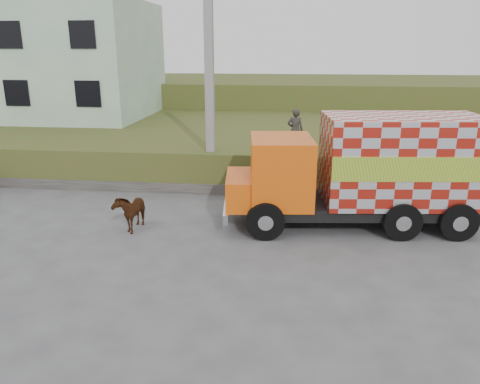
# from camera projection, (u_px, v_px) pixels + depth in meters

# --- Properties ---
(ground) EXTENTS (120.00, 120.00, 0.00)m
(ground) POSITION_uv_depth(u_px,v_px,m) (219.00, 238.00, 13.24)
(ground) COLOR #474749
(ground) RESTS_ON ground
(embankment) EXTENTS (40.00, 12.00, 1.50)m
(embankment) POSITION_uv_depth(u_px,v_px,m) (251.00, 143.00, 22.50)
(embankment) COLOR #3B541C
(embankment) RESTS_ON ground
(embankment_far) EXTENTS (40.00, 12.00, 3.00)m
(embankment_far) POSITION_uv_depth(u_px,v_px,m) (266.00, 100.00, 33.65)
(embankment_far) COLOR #3B541C
(embankment_far) RESTS_ON ground
(retaining_strip) EXTENTS (16.00, 0.50, 0.40)m
(retaining_strip) POSITION_uv_depth(u_px,v_px,m) (183.00, 187.00, 17.37)
(retaining_strip) COLOR #595651
(retaining_strip) RESTS_ON ground
(building) EXTENTS (10.00, 8.00, 6.00)m
(building) POSITION_uv_depth(u_px,v_px,m) (55.00, 60.00, 25.40)
(building) COLOR #B5D1B3
(building) RESTS_ON embankment
(utility_pole) EXTENTS (1.20, 0.30, 8.00)m
(utility_pole) POSITION_uv_depth(u_px,v_px,m) (210.00, 80.00, 16.49)
(utility_pole) COLOR gray
(utility_pole) RESTS_ON ground
(cargo_truck) EXTENTS (7.64, 3.23, 3.32)m
(cargo_truck) POSITION_uv_depth(u_px,v_px,m) (366.00, 171.00, 13.75)
(cargo_truck) COLOR black
(cargo_truck) RESTS_ON ground
(cow) EXTENTS (0.70, 1.38, 1.14)m
(cow) POSITION_uv_depth(u_px,v_px,m) (131.00, 210.00, 13.82)
(cow) COLOR #37180D
(cow) RESTS_ON ground
(pedestrian) EXTENTS (0.59, 0.41, 1.58)m
(pedestrian) POSITION_uv_depth(u_px,v_px,m) (295.00, 130.00, 16.93)
(pedestrian) COLOR #2D2A28
(pedestrian) RESTS_ON embankment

